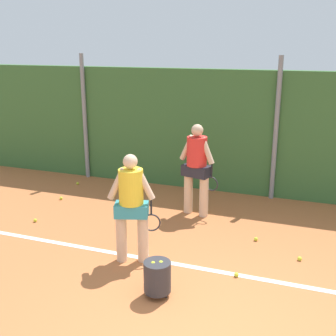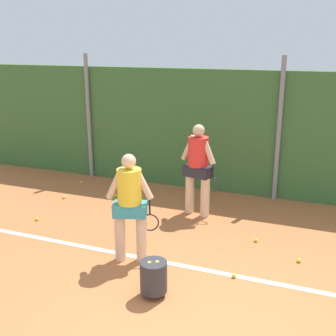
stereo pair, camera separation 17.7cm
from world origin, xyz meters
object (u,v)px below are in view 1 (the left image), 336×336
player_midcourt (197,165)px  tennis_ball_6 (35,220)px  tennis_ball_9 (113,196)px  tennis_ball_1 (300,259)px  tennis_ball_2 (61,198)px  tennis_ball_4 (256,239)px  player_foreground_near (132,203)px  tennis_ball_3 (236,275)px  ball_hopper (157,276)px  tennis_ball_0 (78,183)px

player_midcourt → tennis_ball_6: bearing=-138.3°
tennis_ball_9 → tennis_ball_1: bearing=-21.1°
tennis_ball_2 → tennis_ball_4: bearing=-7.7°
player_foreground_near → tennis_ball_1: size_ratio=25.68×
tennis_ball_3 → player_midcourt: bearing=120.3°
tennis_ball_3 → tennis_ball_6: size_ratio=1.00×
tennis_ball_2 → tennis_ball_4: size_ratio=1.00×
tennis_ball_1 → tennis_ball_9: bearing=158.9°
player_foreground_near → player_midcourt: size_ratio=0.95×
ball_hopper → tennis_ball_3: ball_hopper is taller
tennis_ball_0 → tennis_ball_1: size_ratio=1.00×
tennis_ball_6 → tennis_ball_0: bearing=100.6°
tennis_ball_6 → player_foreground_near: bearing=-17.0°
ball_hopper → tennis_ball_0: bearing=133.3°
player_foreground_near → tennis_ball_6: size_ratio=25.68×
tennis_ball_6 → ball_hopper: bearing=-26.1°
player_foreground_near → tennis_ball_2: bearing=125.7°
tennis_ball_2 → tennis_ball_3: bearing=-23.9°
tennis_ball_0 → tennis_ball_9: bearing=-22.4°
tennis_ball_4 → tennis_ball_1: bearing=-31.9°
tennis_ball_3 → tennis_ball_4: 1.26m
tennis_ball_0 → tennis_ball_6: (0.40, -2.17, 0.00)m
tennis_ball_3 → tennis_ball_6: (-3.93, 0.65, 0.00)m
player_foreground_near → tennis_ball_9: bearing=105.2°
tennis_ball_2 → tennis_ball_6: (0.21, -1.17, 0.00)m
player_midcourt → tennis_ball_4: 1.80m
player_midcourt → tennis_ball_1: (2.03, -1.26, -0.97)m
player_midcourt → ball_hopper: (0.30, -2.88, -0.71)m
tennis_ball_0 → tennis_ball_3: 5.17m
ball_hopper → tennis_ball_0: 5.02m
ball_hopper → tennis_ball_0: (-3.44, 3.65, -0.26)m
player_midcourt → tennis_ball_9: (-1.94, 0.27, -0.97)m
player_foreground_near → tennis_ball_2: (-2.54, 1.89, -0.92)m
player_midcourt → tennis_ball_2: (-2.94, -0.22, -0.97)m
tennis_ball_0 → tennis_ball_2: (0.20, -0.99, 0.00)m
ball_hopper → tennis_ball_1: bearing=43.4°
tennis_ball_9 → player_foreground_near: bearing=-57.1°
tennis_ball_1 → player_midcourt: bearing=148.3°
tennis_ball_1 → tennis_ball_3: size_ratio=1.00×
ball_hopper → tennis_ball_3: bearing=42.8°
tennis_ball_0 → tennis_ball_4: same height
player_foreground_near → tennis_ball_4: bearing=20.2°
ball_hopper → tennis_ball_4: 2.32m
tennis_ball_0 → tennis_ball_4: 4.69m
tennis_ball_0 → tennis_ball_3: size_ratio=1.00×
player_midcourt → tennis_ball_0: size_ratio=27.03×
tennis_ball_3 → tennis_ball_2: bearing=156.1°
tennis_ball_0 → tennis_ball_4: (4.43, -1.56, 0.00)m
player_foreground_near → tennis_ball_1: player_foreground_near is taller
player_foreground_near → tennis_ball_1: 2.73m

